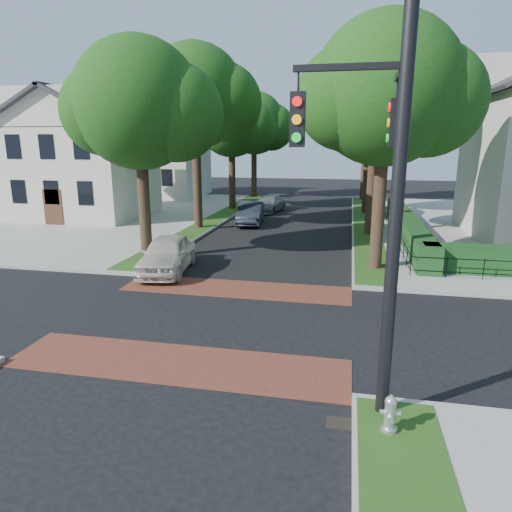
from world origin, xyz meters
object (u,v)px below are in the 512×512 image
Objects in this scene: parked_car_front at (167,254)px; fire_hydrant at (390,414)px; parked_car_middle at (250,213)px; traffic_signal at (385,193)px; parked_car_rear at (269,204)px.

parked_car_front is 13.54m from fire_hydrant.
fire_hydrant is at bearing -78.01° from parked_car_middle.
traffic_signal is 1.70× the size of parked_car_middle.
parked_car_middle is at bearing 107.20° from fire_hydrant.
parked_car_front is at bearing 129.09° from fire_hydrant.
traffic_signal is at bearing -78.05° from parked_car_middle.
parked_car_middle is at bearing 108.61° from traffic_signal.
traffic_signal is 10.24× the size of fire_hydrant.
fire_hydrant is at bearing -57.22° from parked_car_front.
traffic_signal is at bearing 108.26° from fire_hydrant.
traffic_signal is 29.35m from parked_car_rear.
fire_hydrant is at bearing -66.07° from parked_car_rear.
traffic_signal is 4.29m from fire_hydrant.
fire_hydrant is (7.76, -22.99, -0.25)m from parked_car_middle.
parked_car_rear is at bearing 104.31° from traffic_signal.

